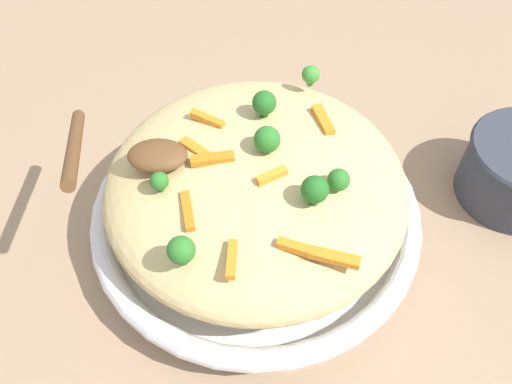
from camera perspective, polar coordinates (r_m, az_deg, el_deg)
name	(u,v)px	position (r m, az deg, el deg)	size (l,w,h in m)	color
ground_plane	(256,232)	(0.61, 0.00, -4.16)	(2.40, 2.40, 0.00)	#9E7F60
serving_bowl	(256,218)	(0.59, 0.00, -2.68)	(0.34, 0.34, 0.05)	silver
pasta_mound	(256,186)	(0.54, 0.00, 0.62)	(0.30, 0.30, 0.08)	#D1BA7A
carrot_piece_0	(323,120)	(0.56, 6.92, 7.37)	(0.04, 0.01, 0.01)	orange
carrot_piece_1	(335,257)	(0.46, 8.08, -6.68)	(0.04, 0.01, 0.01)	orange
carrot_piece_2	(301,249)	(0.46, 4.61, -5.86)	(0.04, 0.01, 0.01)	orange
carrot_piece_3	(212,163)	(0.51, -4.55, 3.02)	(0.04, 0.01, 0.01)	orange
carrot_piece_4	(208,119)	(0.55, -5.01, 7.45)	(0.04, 0.01, 0.01)	orange
carrot_piece_5	(188,211)	(0.49, -7.04, -1.91)	(0.04, 0.01, 0.01)	orange
carrot_piece_6	(232,259)	(0.46, -2.51, -6.94)	(0.04, 0.01, 0.01)	orange
carrot_piece_7	(272,176)	(0.50, 1.64, 1.67)	(0.03, 0.01, 0.01)	orange
carrot_piece_8	(198,150)	(0.53, -6.03, 4.30)	(0.04, 0.01, 0.01)	orange
broccoli_floret_0	(339,180)	(0.50, 8.49, 1.22)	(0.02, 0.02, 0.02)	#296820
broccoli_floret_1	(264,103)	(0.55, 0.85, 9.12)	(0.02, 0.02, 0.03)	#205B1C
broccoli_floret_2	(159,181)	(0.50, -9.91, 1.10)	(0.02, 0.02, 0.02)	#296820
broccoli_floret_3	(181,250)	(0.45, -7.70, -5.98)	(0.02, 0.02, 0.03)	#296820
broccoli_floret_4	(315,190)	(0.48, 6.06, 0.22)	(0.02, 0.02, 0.03)	#205B1C
broccoli_floret_5	(267,140)	(0.51, 1.14, 5.40)	(0.03, 0.03, 0.03)	#296820
broccoli_floret_6	(311,75)	(0.59, 5.65, 11.90)	(0.02, 0.02, 0.02)	#377928
serving_spoon	(130,151)	(0.51, -12.83, 4.09)	(0.12, 0.14, 0.07)	brown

